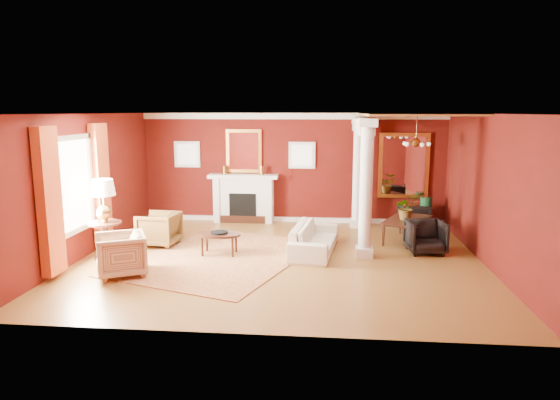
# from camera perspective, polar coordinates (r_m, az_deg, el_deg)

# --- Properties ---
(ground) EXTENTS (8.00, 8.00, 0.00)m
(ground) POSITION_cam_1_polar(r_m,az_deg,el_deg) (10.17, 0.03, -6.72)
(ground) COLOR brown
(ground) RESTS_ON ground
(room_shell) EXTENTS (8.04, 7.04, 2.92)m
(room_shell) POSITION_cam_1_polar(r_m,az_deg,el_deg) (9.78, 0.03, 4.67)
(room_shell) COLOR #540D0B
(room_shell) RESTS_ON ground
(fireplace) EXTENTS (1.85, 0.42, 1.29)m
(fireplace) POSITION_cam_1_polar(r_m,az_deg,el_deg) (13.40, -4.18, 0.20)
(fireplace) COLOR white
(fireplace) RESTS_ON ground
(overmantel_mirror) EXTENTS (0.95, 0.07, 1.15)m
(overmantel_mirror) POSITION_cam_1_polar(r_m,az_deg,el_deg) (13.37, -4.15, 5.60)
(overmantel_mirror) COLOR gold
(overmantel_mirror) RESTS_ON fireplace
(flank_window_left) EXTENTS (0.70, 0.07, 0.70)m
(flank_window_left) POSITION_cam_1_polar(r_m,az_deg,el_deg) (13.74, -10.56, 5.16)
(flank_window_left) COLOR white
(flank_window_left) RESTS_ON room_shell
(flank_window_right) EXTENTS (0.70, 0.07, 0.70)m
(flank_window_right) POSITION_cam_1_polar(r_m,az_deg,el_deg) (13.23, 2.52, 5.13)
(flank_window_right) COLOR white
(flank_window_right) RESTS_ON room_shell
(left_window) EXTENTS (0.21, 2.55, 2.60)m
(left_window) POSITION_cam_1_polar(r_m,az_deg,el_deg) (10.40, -22.20, 0.94)
(left_window) COLOR white
(left_window) RESTS_ON room_shell
(column_front) EXTENTS (0.36, 0.36, 2.80)m
(column_front) POSITION_cam_1_polar(r_m,az_deg,el_deg) (10.14, 9.80, 1.35)
(column_front) COLOR white
(column_front) RESTS_ON ground
(column_back) EXTENTS (0.36, 0.36, 2.80)m
(column_back) POSITION_cam_1_polar(r_m,az_deg,el_deg) (12.81, 8.90, 3.18)
(column_back) COLOR white
(column_back) RESTS_ON ground
(header_beam) EXTENTS (0.30, 3.20, 0.32)m
(header_beam) POSITION_cam_1_polar(r_m,az_deg,el_deg) (11.63, 9.39, 8.37)
(header_beam) COLOR white
(header_beam) RESTS_ON column_front
(amber_ceiling) EXTENTS (2.30, 3.40, 0.04)m
(amber_ceiling) POSITION_cam_1_polar(r_m,az_deg,el_deg) (11.61, 15.22, 9.39)
(amber_ceiling) COLOR #C9823B
(amber_ceiling) RESTS_ON room_shell
(dining_mirror) EXTENTS (1.30, 0.07, 1.70)m
(dining_mirror) POSITION_cam_1_polar(r_m,az_deg,el_deg) (13.37, 13.95, 3.82)
(dining_mirror) COLOR gold
(dining_mirror) RESTS_ON room_shell
(chandelier) EXTENTS (0.60, 0.62, 0.75)m
(chandelier) POSITION_cam_1_polar(r_m,az_deg,el_deg) (11.69, 15.28, 6.33)
(chandelier) COLOR #A47633
(chandelier) RESTS_ON room_shell
(crown_trim) EXTENTS (8.00, 0.08, 0.16)m
(crown_trim) POSITION_cam_1_polar(r_m,az_deg,el_deg) (13.19, 1.46, 9.56)
(crown_trim) COLOR white
(crown_trim) RESTS_ON room_shell
(base_trim) EXTENTS (8.00, 0.08, 0.12)m
(base_trim) POSITION_cam_1_polar(r_m,az_deg,el_deg) (13.50, 1.40, -2.23)
(base_trim) COLOR white
(base_trim) RESTS_ON ground
(rug) EXTENTS (4.19, 4.82, 0.02)m
(rug) POSITION_cam_1_polar(r_m,az_deg,el_deg) (10.34, -6.90, -6.48)
(rug) COLOR maroon
(rug) RESTS_ON ground
(sofa) EXTENTS (0.85, 2.10, 0.80)m
(sofa) POSITION_cam_1_polar(r_m,az_deg,el_deg) (10.55, 3.96, -3.88)
(sofa) COLOR #F5EACE
(sofa) RESTS_ON ground
(armchair_leopard) EXTENTS (0.83, 0.87, 0.82)m
(armchair_leopard) POSITION_cam_1_polar(r_m,az_deg,el_deg) (11.37, -13.67, -3.06)
(armchair_leopard) COLOR black
(armchair_leopard) RESTS_ON ground
(armchair_stripe) EXTENTS (1.07, 1.09, 0.86)m
(armchair_stripe) POSITION_cam_1_polar(r_m,az_deg,el_deg) (9.51, -17.75, -5.74)
(armchair_stripe) COLOR tan
(armchair_stripe) RESTS_ON ground
(coffee_table) EXTENTS (0.90, 0.90, 0.46)m
(coffee_table) POSITION_cam_1_polar(r_m,az_deg,el_deg) (10.42, -6.96, -4.04)
(coffee_table) COLOR black
(coffee_table) RESTS_ON ground
(coffee_book) EXTENTS (0.14, 0.06, 0.20)m
(coffee_book) POSITION_cam_1_polar(r_m,az_deg,el_deg) (10.43, -7.14, -3.21)
(coffee_book) COLOR black
(coffee_book) RESTS_ON coffee_table
(side_table) EXTENTS (0.65, 0.65, 1.62)m
(side_table) POSITION_cam_1_polar(r_m,az_deg,el_deg) (10.52, -19.49, -0.53)
(side_table) COLOR black
(side_table) RESTS_ON ground
(dining_table) EXTENTS (1.08, 1.57, 0.83)m
(dining_table) POSITION_cam_1_polar(r_m,az_deg,el_deg) (11.75, 14.48, -2.66)
(dining_table) COLOR black
(dining_table) RESTS_ON ground
(dining_chair_near) EXTENTS (0.82, 0.78, 0.77)m
(dining_chair_near) POSITION_cam_1_polar(r_m,az_deg,el_deg) (10.92, 16.32, -3.89)
(dining_chair_near) COLOR black
(dining_chair_near) RESTS_ON ground
(dining_chair_far) EXTENTS (0.75, 0.71, 0.70)m
(dining_chair_far) POSITION_cam_1_polar(r_m,az_deg,el_deg) (13.05, 15.02, -1.72)
(dining_chair_far) COLOR black
(dining_chair_far) RESTS_ON ground
(green_urn) EXTENTS (0.34, 0.34, 0.81)m
(green_urn) POSITION_cam_1_polar(r_m,az_deg,el_deg) (13.21, 16.29, -1.78)
(green_urn) COLOR #133D20
(green_urn) RESTS_ON ground
(potted_plant) EXTENTS (0.55, 0.60, 0.43)m
(potted_plant) POSITION_cam_1_polar(r_m,az_deg,el_deg) (11.57, 14.31, 0.34)
(potted_plant) COLOR #26591E
(potted_plant) RESTS_ON dining_table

